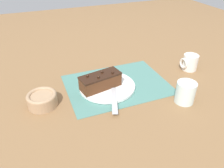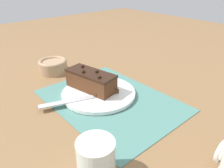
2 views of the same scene
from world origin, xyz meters
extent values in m
plane|color=olive|center=(0.00, 0.00, 0.00)|extent=(3.00, 3.00, 0.00)
cube|color=slate|center=(0.00, 0.00, 0.00)|extent=(0.46, 0.34, 0.00)
cylinder|color=white|center=(0.05, 0.01, 0.01)|extent=(0.25, 0.25, 0.01)
cube|color=#512D19|center=(0.09, 0.02, 0.04)|extent=(0.19, 0.11, 0.06)
cube|color=black|center=(0.09, 0.02, 0.08)|extent=(0.19, 0.11, 0.01)
sphere|color=black|center=(0.03, 0.02, 0.08)|extent=(0.01, 0.01, 0.01)
sphere|color=black|center=(0.07, 0.00, 0.08)|extent=(0.01, 0.01, 0.01)
sphere|color=black|center=(0.10, 0.04, 0.08)|extent=(0.01, 0.01, 0.01)
sphere|color=black|center=(0.14, 0.01, 0.08)|extent=(0.01, 0.01, 0.01)
cube|color=#472D19|center=(0.02, 0.00, 0.02)|extent=(0.05, 0.08, 0.01)
cube|color=#B7BABF|center=(0.06, 0.13, 0.02)|extent=(0.08, 0.17, 0.00)
cylinder|color=silver|center=(-0.21, 0.22, 0.05)|extent=(0.08, 0.08, 0.09)
cylinder|color=tan|center=(0.34, 0.03, 0.02)|extent=(0.12, 0.12, 0.05)
torus|color=tan|center=(0.34, 0.03, 0.05)|extent=(0.12, 0.12, 0.02)
cylinder|color=silver|center=(-0.41, 0.00, 0.04)|extent=(0.07, 0.07, 0.08)
torus|color=silver|center=(-0.36, 0.00, 0.04)|extent=(0.01, 0.06, 0.06)
camera|label=1|loc=(0.33, 0.78, 0.55)|focal=35.00mm
camera|label=2|loc=(-0.47, 0.41, 0.38)|focal=35.00mm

